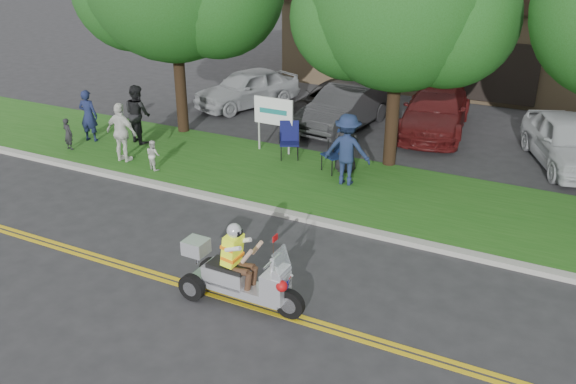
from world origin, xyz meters
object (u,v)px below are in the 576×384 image
at_px(spectator_adult_right, 122,132).
at_px(parked_car_mid, 335,104).
at_px(parked_car_far_left, 247,88).
at_px(trike_scooter, 237,276).
at_px(spectator_adult_left, 88,116).
at_px(spectator_adult_mid, 138,114).
at_px(parked_car_right, 436,111).
at_px(parked_car_left, 345,108).
at_px(lawn_chair_a, 338,149).
at_px(parked_car_far_right, 568,141).
at_px(lawn_chair_b, 289,137).

relative_size(spectator_adult_right, parked_car_mid, 0.35).
distance_m(spectator_adult_right, parked_car_far_left, 6.80).
bearing_deg(trike_scooter, spectator_adult_left, 148.54).
relative_size(spectator_adult_left, parked_car_mid, 0.33).
xyz_separation_m(spectator_adult_mid, parked_car_right, (7.87, 5.50, -0.29)).
xyz_separation_m(spectator_adult_mid, parked_car_left, (5.07, 4.48, -0.29)).
height_order(spectator_adult_right, parked_car_far_left, spectator_adult_right).
height_order(lawn_chair_a, spectator_adult_left, spectator_adult_left).
bearing_deg(spectator_adult_right, parked_car_far_left, -92.30).
distance_m(parked_car_left, parked_car_far_right, 6.94).
height_order(spectator_adult_left, parked_car_left, spectator_adult_left).
height_order(spectator_adult_mid, parked_car_left, spectator_adult_mid).
relative_size(lawn_chair_a, lawn_chair_b, 1.06).
bearing_deg(lawn_chair_a, spectator_adult_left, -138.62).
height_order(lawn_chair_b, spectator_adult_mid, spectator_adult_mid).
bearing_deg(parked_car_right, parked_car_mid, -175.26).
distance_m(lawn_chair_b, spectator_adult_right, 4.77).
xyz_separation_m(trike_scooter, spectator_adult_mid, (-7.24, 6.01, 0.44)).
relative_size(lawn_chair_a, spectator_adult_right, 0.65).
xyz_separation_m(spectator_adult_mid, parked_car_far_left, (0.81, 5.26, -0.29)).
height_order(trike_scooter, parked_car_left, trike_scooter).
distance_m(spectator_adult_mid, parked_car_mid, 6.63).
bearing_deg(parked_car_far_right, parked_car_far_left, 151.60).
bearing_deg(trike_scooter, spectator_adult_mid, 140.70).
xyz_separation_m(lawn_chair_a, parked_car_far_left, (-5.66, 4.71, -0.02)).
relative_size(parked_car_far_left, parked_car_far_right, 0.97).
relative_size(spectator_adult_left, parked_car_far_right, 0.38).
xyz_separation_m(trike_scooter, parked_car_left, (-2.17, 10.49, 0.15)).
bearing_deg(parked_car_right, lawn_chair_a, -113.11).
bearing_deg(parked_car_right, lawn_chair_b, -131.36).
bearing_deg(parked_car_mid, parked_car_left, -31.38).
bearing_deg(spectator_adult_left, spectator_adult_right, 144.75).
bearing_deg(parked_car_left, spectator_adult_left, -134.53).
xyz_separation_m(lawn_chair_a, lawn_chair_b, (-1.69, 0.38, -0.03)).
distance_m(spectator_adult_mid, parked_car_left, 6.77).
bearing_deg(parked_car_far_left, parked_car_left, 12.65).
relative_size(spectator_adult_right, parked_car_far_right, 0.40).
relative_size(lawn_chair_a, parked_car_right, 0.23).
relative_size(trike_scooter, lawn_chair_b, 2.32).
xyz_separation_m(trike_scooter, lawn_chair_b, (-2.47, 6.94, 0.14)).
bearing_deg(parked_car_mid, spectator_adult_mid, -132.68).
relative_size(lawn_chair_b, parked_car_left, 0.24).
height_order(parked_car_left, parked_car_right, parked_car_right).
height_order(lawn_chair_b, spectator_adult_right, spectator_adult_right).
bearing_deg(parked_car_mid, parked_car_far_right, -4.05).
distance_m(lawn_chair_a, parked_car_right, 5.15).
xyz_separation_m(spectator_adult_mid, parked_car_far_right, (12.00, 4.15, -0.27)).
xyz_separation_m(spectator_adult_right, parked_car_far_right, (11.31, 5.69, -0.23)).
bearing_deg(spectator_adult_right, parked_car_mid, -122.76).
relative_size(trike_scooter, parked_car_mid, 0.50).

